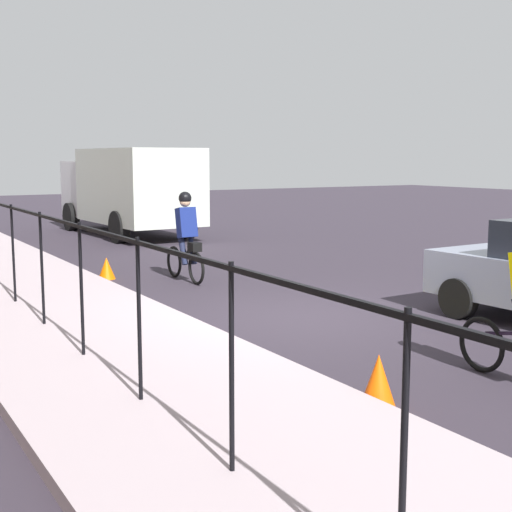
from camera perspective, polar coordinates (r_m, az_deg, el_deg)
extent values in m
plane|color=#302934|center=(11.19, 3.88, -4.94)|extent=(80.00, 80.00, 0.00)
cube|color=yellow|center=(12.15, 10.10, -4.00)|extent=(36.00, 0.12, 0.01)
cube|color=#B1A0A7|center=(9.69, -12.99, -6.71)|extent=(40.00, 3.20, 0.15)
cylinder|color=black|center=(3.87, 11.87, -15.76)|extent=(0.04, 0.04, 1.60)
cylinder|color=black|center=(5.28, -1.99, -9.06)|extent=(0.04, 0.04, 1.60)
cylinder|color=black|center=(6.89, -9.45, -5.10)|extent=(0.04, 0.04, 1.60)
cylinder|color=black|center=(8.60, -13.97, -2.62)|extent=(0.04, 0.04, 1.60)
cylinder|color=black|center=(10.36, -16.96, -0.97)|extent=(0.04, 0.04, 1.60)
cylinder|color=black|center=(12.14, -19.08, 0.21)|extent=(0.04, 0.04, 1.60)
cube|color=black|center=(10.27, -17.13, 3.17)|extent=(18.42, 0.04, 0.04)
torus|color=black|center=(14.88, -6.65, -0.46)|extent=(0.66, 0.06, 0.66)
torus|color=black|center=(13.94, -4.86, -1.00)|extent=(0.66, 0.06, 0.66)
cube|color=black|center=(14.37, -5.80, 0.26)|extent=(0.93, 0.04, 0.24)
cylinder|color=black|center=(14.22, -5.55, 0.79)|extent=(0.03, 0.03, 0.35)
cube|color=navy|center=(14.21, -5.66, 2.72)|extent=(0.34, 0.36, 0.63)
sphere|color=tan|center=(14.23, -5.77, 4.42)|extent=(0.22, 0.22, 0.22)
sphere|color=black|center=(14.22, -5.78, 4.70)|extent=(0.26, 0.26, 0.26)
cylinder|color=#191E38|center=(14.21, -5.96, 0.58)|extent=(0.34, 0.12, 0.65)
cylinder|color=#191E38|center=(14.30, -5.24, 0.63)|extent=(0.34, 0.12, 0.65)
cube|color=black|center=(13.93, -4.97, 0.73)|extent=(0.24, 0.20, 0.18)
torus|color=black|center=(8.69, 17.81, -6.85)|extent=(0.66, 0.06, 0.66)
cylinder|color=black|center=(11.44, 16.08, -3.31)|extent=(0.65, 0.25, 0.64)
cube|color=#B8C0B4|center=(22.38, -9.48, 5.64)|extent=(4.84, 2.57, 2.30)
cube|color=silver|center=(25.56, -12.54, 5.38)|extent=(1.90, 2.27, 1.90)
cylinder|color=black|center=(25.11, -14.76, 3.10)|extent=(0.97, 0.33, 0.96)
cylinder|color=black|center=(25.90, -10.05, 3.38)|extent=(0.97, 0.33, 0.96)
cylinder|color=black|center=(21.05, -11.05, 2.32)|extent=(0.97, 0.33, 0.96)
cylinder|color=black|center=(21.98, -5.62, 2.66)|extent=(0.97, 0.33, 0.96)
cone|color=#E65F04|center=(14.89, -12.02, -0.98)|extent=(0.36, 0.36, 0.45)
cone|color=#F25307|center=(7.29, 9.89, -9.91)|extent=(0.36, 0.36, 0.54)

